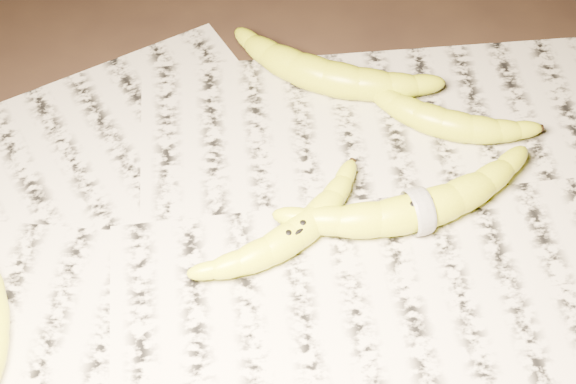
{
  "coord_description": "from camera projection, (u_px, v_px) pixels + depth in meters",
  "views": [
    {
      "loc": [
        -0.07,
        -0.41,
        0.66
      ],
      "look_at": [
        0.03,
        0.05,
        0.05
      ],
      "focal_mm": 50.0,
      "sensor_mm": 36.0,
      "label": 1
    }
  ],
  "objects": [
    {
      "name": "ground",
      "position": [
        270.0,
        267.0,
        0.77
      ],
      "size": [
        3.0,
        3.0,
        0.0
      ],
      "primitive_type": "plane",
      "color": "black",
      "rests_on": "ground"
    },
    {
      "name": "newspaper_patch",
      "position": [
        244.0,
        293.0,
        0.75
      ],
      "size": [
        0.9,
        0.7,
        0.01
      ],
      "primitive_type": "cube",
      "color": "#AEAA95",
      "rests_on": "ground"
    },
    {
      "name": "banana_center",
      "position": [
        294.0,
        233.0,
        0.77
      ],
      "size": [
        0.18,
        0.13,
        0.03
      ],
      "primitive_type": null,
      "rotation": [
        0.0,
        0.0,
        0.49
      ],
      "color": "#C0DB1B",
      "rests_on": "newspaper_patch"
    },
    {
      "name": "banana_taped",
      "position": [
        418.0,
        209.0,
        0.78
      ],
      "size": [
        0.24,
        0.09,
        0.04
      ],
      "primitive_type": null,
      "rotation": [
        0.0,
        0.0,
        0.09
      ],
      "color": "#C0DB1B",
      "rests_on": "newspaper_patch"
    },
    {
      "name": "banana_upper_a",
      "position": [
        326.0,
        74.0,
        0.89
      ],
      "size": [
        0.21,
        0.17,
        0.04
      ],
      "primitive_type": null,
      "rotation": [
        0.0,
        0.0,
        -0.58
      ],
      "color": "#C0DB1B",
      "rests_on": "newspaper_patch"
    },
    {
      "name": "banana_upper_b",
      "position": [
        444.0,
        121.0,
        0.85
      ],
      "size": [
        0.17,
        0.13,
        0.03
      ],
      "primitive_type": null,
      "rotation": [
        0.0,
        0.0,
        -0.57
      ],
      "color": "#C0DB1B",
      "rests_on": "newspaper_patch"
    },
    {
      "name": "measuring_tape",
      "position": [
        418.0,
        209.0,
        0.78
      ],
      "size": [
        0.01,
        0.05,
        0.05
      ],
      "primitive_type": "torus",
      "rotation": [
        0.0,
        1.57,
        0.09
      ],
      "color": "white",
      "rests_on": "newspaper_patch"
    }
  ]
}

